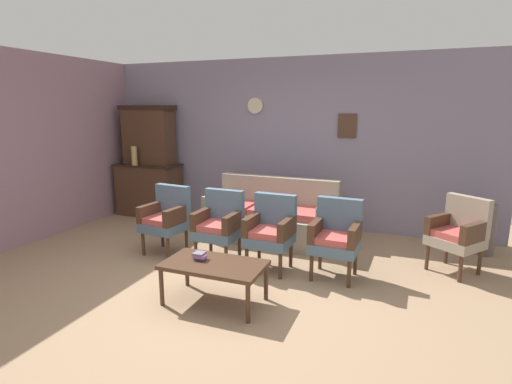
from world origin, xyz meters
name	(u,v)px	position (x,y,z in m)	size (l,w,h in m)	color
ground_plane	(221,287)	(0.00, 0.00, 0.00)	(7.68, 7.68, 0.00)	#997A5B
wall_back_with_decor	(291,143)	(0.00, 2.63, 1.35)	(6.40, 0.09, 2.70)	gray
side_cabinet	(149,189)	(-2.54, 2.25, 0.47)	(1.16, 0.55, 0.93)	#472D1E
cabinet_upper_hutch	(149,135)	(-2.54, 2.33, 1.45)	(0.99, 0.38, 1.03)	#472D1E
vase_on_cabinet	(134,156)	(-2.67, 2.06, 1.10)	(0.10, 0.10, 0.33)	tan
floral_couch	(272,218)	(0.00, 1.72, 0.33)	(1.88, 0.86, 0.90)	gray
armchair_near_couch_end	(166,217)	(-1.14, 0.71, 0.50)	(0.57, 0.55, 0.90)	slate
armchair_row_middle	(219,223)	(-0.35, 0.69, 0.50)	(0.53, 0.50, 0.90)	slate
armchair_near_cabinet	(271,229)	(0.34, 0.69, 0.50)	(0.54, 0.51, 0.90)	slate
armchair_by_doorway	(336,235)	(1.10, 0.74, 0.50)	(0.54, 0.51, 0.90)	slate
wingback_chair_by_fireplace	(459,231)	(2.42, 1.40, 0.50)	(0.71, 0.70, 0.90)	gray
coffee_table	(214,267)	(0.10, -0.33, 0.38)	(1.00, 0.56, 0.42)	#472D1E
book_stack_on_table	(200,256)	(-0.08, -0.30, 0.46)	(0.14, 0.11, 0.07)	slate
floor_vase_by_wall	(488,230)	(2.85, 2.15, 0.35)	(0.20, 0.20, 0.70)	#5E544F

